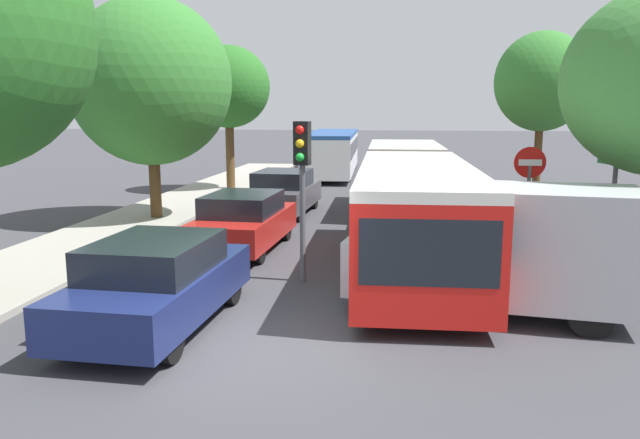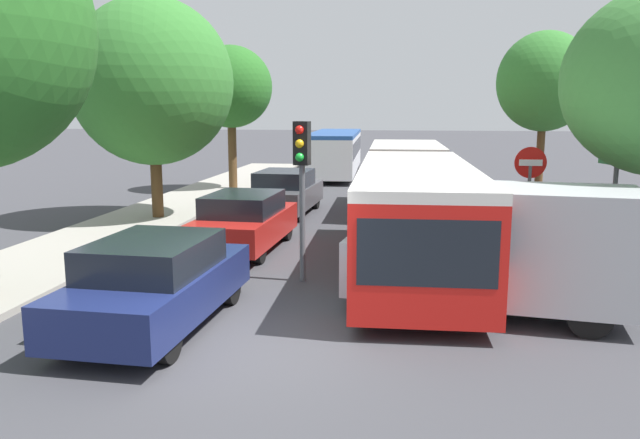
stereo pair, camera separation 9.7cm
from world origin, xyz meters
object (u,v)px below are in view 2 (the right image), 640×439
articulated_bus (410,191)px  city_bus_rear (335,150)px  direction_sign_post (617,162)px  tree_left_far (231,89)px  queued_car_graphite (285,192)px  no_entry_sign (529,189)px  tree_right_mid (543,84)px  queued_car_red (244,221)px  white_van (500,246)px  queued_car_navy (156,282)px  tree_left_mid (152,86)px  traffic_light (302,165)px

articulated_bus → city_bus_rear: 17.79m
direction_sign_post → tree_left_far: 18.02m
queued_car_graphite → tree_left_far: (-3.53, 5.74, 3.71)m
no_entry_sign → tree_right_mid: (2.18, 10.22, 2.67)m
queued_car_red → direction_sign_post: (8.52, -1.81, 1.81)m
white_van → no_entry_sign: 3.49m
queued_car_red → white_van: size_ratio=0.84×
city_bus_rear → queued_car_red: bearing=177.2°
articulated_bus → queued_car_navy: 8.91m
queued_car_red → tree_left_mid: bearing=49.2°
tree_right_mid → queued_car_navy: bearing=-121.0°
articulated_bus → tree_left_mid: size_ratio=2.29×
queued_car_navy → tree_right_mid: size_ratio=0.69×
articulated_bus → direction_sign_post: direction_sign_post is taller
queued_car_graphite → no_entry_sign: (6.94, -6.81, 1.10)m
queued_car_navy → queued_car_graphite: bearing=3.1°
queued_car_graphite → queued_car_red: bearing=-177.0°
no_entry_sign → tree_left_far: 16.55m
city_bus_rear → queued_car_graphite: size_ratio=2.48×
articulated_bus → city_bus_rear: articulated_bus is taller
traffic_light → tree_left_far: (-5.57, 14.19, 2.00)m
queued_car_navy → white_van: (5.79, 1.54, 0.46)m
queued_car_navy → tree_left_mid: tree_left_mid is taller
queued_car_navy → articulated_bus: bearing=-25.8°
no_entry_sign → queued_car_graphite: bearing=-134.4°
city_bus_rear → no_entry_sign: bearing=-164.0°
queued_car_navy → queued_car_red: size_ratio=1.02×
queued_car_graphite → tree_left_far: bearing=34.2°
city_bus_rear → tree_right_mid: size_ratio=1.73×
city_bus_rear → direction_sign_post: 22.64m
tree_left_far → queued_car_red: bearing=-72.6°
traffic_light → tree_right_mid: size_ratio=0.52×
articulated_bus → white_van: (1.57, -6.28, -0.16)m
queued_car_navy → tree_left_far: tree_left_far is taller
articulated_bus → tree_left_mid: bearing=-104.2°
city_bus_rear → traffic_light: size_ratio=3.30×
direction_sign_post → tree_left_mid: tree_left_mid is taller
articulated_bus → tree_right_mid: size_ratio=2.52×
queued_car_navy → queued_car_graphite: queued_car_graphite is taller
city_bus_rear → white_van: size_ratio=2.15×
queued_car_red → tree_left_mid: 6.50m
traffic_light → direction_sign_post: size_ratio=0.94×
queued_car_graphite → traffic_light: (2.04, -8.46, 1.72)m
queued_car_graphite → white_van: bearing=-147.1°
articulated_bus → no_entry_sign: 4.03m
traffic_light → tree_left_mid: size_ratio=0.48×
no_entry_sign → tree_right_mid: 10.78m
traffic_light → white_van: bearing=77.2°
queued_car_red → direction_sign_post: 8.89m
queued_car_graphite → tree_left_mid: size_ratio=0.63×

